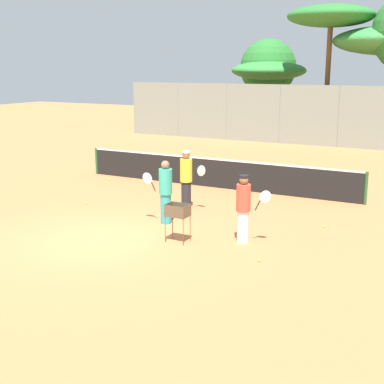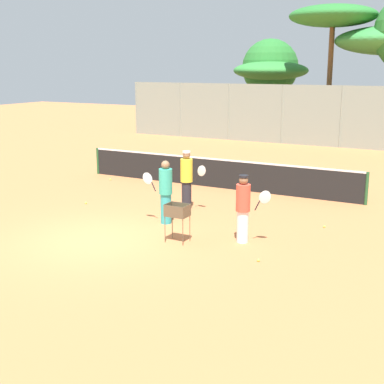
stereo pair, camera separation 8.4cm
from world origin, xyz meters
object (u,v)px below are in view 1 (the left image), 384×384
Objects in this scene: player_white_outfit at (244,208)px; ball_cart at (178,213)px; tennis_net at (214,172)px; player_yellow_shirt at (165,191)px; player_red_cap at (186,179)px.

player_white_outfit is 1.75× the size of ball_cart.
player_yellow_shirt is (0.77, -4.74, 0.36)m from tennis_net.
player_white_outfit is 1.63m from ball_cart.
tennis_net is at bearing 105.15° from player_red_cap.
player_red_cap is (-2.81, 2.19, 0.04)m from player_white_outfit.
player_white_outfit is at bearing -57.67° from tennis_net.
player_red_cap is at bearing 114.93° from ball_cart.
tennis_net is 6.27× the size of player_white_outfit.
player_red_cap is 1.84× the size of ball_cart.
player_white_outfit is 3.56m from player_red_cap.
ball_cart is (1.88, -6.00, 0.19)m from tennis_net.
player_red_cap is at bearing 130.50° from player_white_outfit.
player_yellow_shirt is 1.69m from ball_cart.
player_yellow_shirt is at bearing -75.89° from player_red_cap.
ball_cart is (1.11, -1.26, -0.17)m from player_yellow_shirt.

